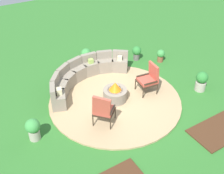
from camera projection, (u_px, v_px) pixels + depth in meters
ground_plane at (115, 100)px, 9.34m from camera, size 24.00×24.00×0.00m
patio_circle at (115, 100)px, 9.33m from camera, size 4.50×4.50×0.06m
mulch_bed_right at (222, 128)px, 8.20m from camera, size 2.06×1.04×0.04m
fire_pit at (115, 93)px, 9.16m from camera, size 0.81×0.81×0.68m
curved_stone_bench at (84, 75)px, 9.97m from camera, size 3.61×1.82×0.80m
lounge_chair_front_left at (103, 109)px, 7.98m from camera, size 0.81×0.84×1.15m
lounge_chair_front_right at (149, 78)px, 9.37m from camera, size 0.69×0.68×1.08m
potted_plant_0 at (137, 52)px, 11.45m from camera, size 0.38×0.38×0.62m
potted_plant_1 at (201, 80)px, 9.62m from camera, size 0.42×0.42×0.75m
potted_plant_2 at (33, 128)px, 7.67m from camera, size 0.43×0.43×0.71m
potted_plant_3 at (161, 55)px, 11.35m from camera, size 0.33×0.33×0.54m
potted_plant_4 at (86, 55)px, 11.18m from camera, size 0.43×0.43×0.68m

